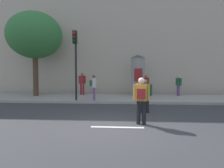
% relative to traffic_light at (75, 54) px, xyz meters
% --- Properties ---
extents(ground_plane, '(80.00, 80.00, 0.00)m').
position_rel_traffic_light_xyz_m(ground_plane, '(2.75, -5.24, -2.94)').
color(ground_plane, '#38383A').
extents(sidewalk_curb, '(36.00, 4.00, 0.15)m').
position_rel_traffic_light_xyz_m(sidewalk_curb, '(2.75, 1.76, -2.87)').
color(sidewalk_curb, '#9E9B93').
rests_on(sidewalk_curb, ground_plane).
extents(lane_markings, '(25.80, 0.16, 0.01)m').
position_rel_traffic_light_xyz_m(lane_markings, '(2.75, -5.24, -2.94)').
color(lane_markings, silver).
rests_on(lane_markings, ground_plane).
extents(building_backdrop, '(36.00, 5.00, 11.77)m').
position_rel_traffic_light_xyz_m(building_backdrop, '(2.75, 6.76, 2.94)').
color(building_backdrop, '#B7A893').
rests_on(building_backdrop, ground_plane).
extents(traffic_light, '(0.24, 0.45, 4.13)m').
position_rel_traffic_light_xyz_m(traffic_light, '(0.00, 0.00, 0.00)').
color(traffic_light, black).
rests_on(traffic_light, sidewalk_curb).
extents(poster_column, '(1.04, 1.04, 2.95)m').
position_rel_traffic_light_xyz_m(poster_column, '(3.86, 2.81, -1.30)').
color(poster_column, gray).
rests_on(poster_column, sidewalk_curb).
extents(street_tree, '(3.87, 3.87, 5.97)m').
position_rel_traffic_light_xyz_m(street_tree, '(-3.48, 2.21, 1.51)').
color(street_tree, '#4C3826').
rests_on(street_tree, sidewalk_curb).
extents(pedestrian_in_dark_shirt, '(0.57, 0.42, 1.67)m').
position_rel_traffic_light_xyz_m(pedestrian_in_dark_shirt, '(3.58, -4.79, -1.95)').
color(pedestrian_in_dark_shirt, black).
rests_on(pedestrian_in_dark_shirt, ground_plane).
extents(pedestrian_tallest, '(0.66, 0.40, 1.53)m').
position_rel_traffic_light_xyz_m(pedestrian_tallest, '(3.89, -2.69, -2.03)').
color(pedestrian_tallest, black).
rests_on(pedestrian_tallest, ground_plane).
extents(pedestrian_in_red_top, '(0.57, 0.45, 1.66)m').
position_rel_traffic_light_xyz_m(pedestrian_in_red_top, '(-0.28, 3.09, -1.81)').
color(pedestrian_in_red_top, maroon).
rests_on(pedestrian_in_red_top, sidewalk_curb).
extents(pedestrian_with_backpack, '(0.35, 0.56, 1.47)m').
position_rel_traffic_light_xyz_m(pedestrian_with_backpack, '(6.78, 2.94, -1.94)').
color(pedestrian_with_backpack, '#724C84').
rests_on(pedestrian_with_backpack, sidewalk_curb).
extents(pedestrian_near_pole, '(0.46, 0.58, 1.56)m').
position_rel_traffic_light_xyz_m(pedestrian_near_pole, '(4.33, 1.61, -1.88)').
color(pedestrian_near_pole, '#B78C33').
rests_on(pedestrian_near_pole, sidewalk_curb).
extents(pedestrian_in_light_jacket, '(0.45, 0.63, 1.55)m').
position_rel_traffic_light_xyz_m(pedestrian_in_light_jacket, '(1.05, 0.21, -1.87)').
color(pedestrian_in_light_jacket, '#724C84').
rests_on(pedestrian_in_light_jacket, sidewalk_curb).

